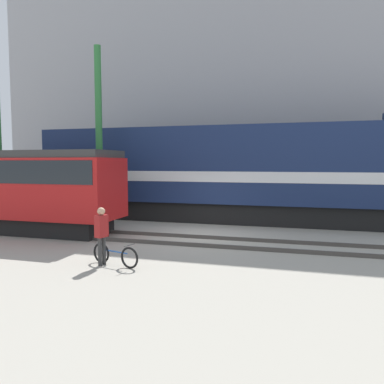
% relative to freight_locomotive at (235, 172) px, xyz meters
% --- Properties ---
extents(ground_plane, '(120.00, 120.00, 0.00)m').
position_rel_freight_locomotive_xyz_m(ground_plane, '(-0.74, -4.24, -2.48)').
color(ground_plane, '#9E998C').
extents(track_near, '(60.00, 1.50, 0.14)m').
position_rel_freight_locomotive_xyz_m(track_near, '(-0.74, -5.39, -2.41)').
color(track_near, '#47423D').
rests_on(track_near, ground).
extents(track_far, '(60.00, 1.51, 0.14)m').
position_rel_freight_locomotive_xyz_m(track_far, '(-0.74, 0.00, -2.41)').
color(track_far, '#47423D').
rests_on(track_far, ground).
extents(building_backdrop, '(33.09, 6.00, 15.45)m').
position_rel_freight_locomotive_xyz_m(building_backdrop, '(-0.74, 7.33, 5.25)').
color(building_backdrop, '#99999E').
rests_on(building_backdrop, ground).
extents(freight_locomotive, '(20.08, 3.04, 5.32)m').
position_rel_freight_locomotive_xyz_m(freight_locomotive, '(0.00, 0.00, 0.00)').
color(freight_locomotive, black).
rests_on(freight_locomotive, ground).
extents(streetcar, '(9.03, 2.54, 3.46)m').
position_rel_freight_locomotive_xyz_m(streetcar, '(-8.42, -5.39, -0.50)').
color(streetcar, black).
rests_on(streetcar, ground).
extents(bicycle, '(1.66, 0.62, 0.68)m').
position_rel_freight_locomotive_xyz_m(bicycle, '(-1.93, -9.10, -2.16)').
color(bicycle, black).
rests_on(bicycle, ground).
extents(person, '(0.31, 0.41, 1.69)m').
position_rel_freight_locomotive_xyz_m(person, '(-2.33, -9.14, -1.45)').
color(person, '#333333').
rests_on(person, ground).
extents(utility_pole_center, '(0.32, 0.32, 8.41)m').
position_rel_freight_locomotive_xyz_m(utility_pole_center, '(-6.06, -2.70, 1.73)').
color(utility_pole_center, '#2D7238').
rests_on(utility_pole_center, ground).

